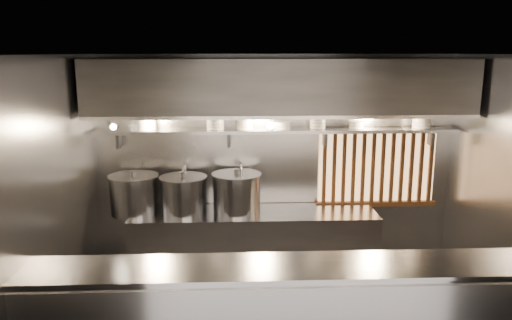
{
  "coord_description": "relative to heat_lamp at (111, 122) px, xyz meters",
  "views": [
    {
      "loc": [
        -0.53,
        -4.71,
        2.82
      ],
      "look_at": [
        -0.3,
        0.55,
        1.68
      ],
      "focal_mm": 35.0,
      "sensor_mm": 36.0,
      "label": 1
    }
  ],
  "objects": [
    {
      "name": "wall_back",
      "position": [
        1.9,
        0.65,
        -0.67
      ],
      "size": [
        4.5,
        0.0,
        4.5
      ],
      "primitive_type": "plane",
      "rotation": [
        1.57,
        0.0,
        0.0
      ],
      "color": "gray",
      "rests_on": "floor"
    },
    {
      "name": "stock_pot_right",
      "position": [
        1.39,
        0.3,
        -0.92
      ],
      "size": [
        0.79,
        0.79,
        0.52
      ],
      "rotation": [
        0.0,
        0.0,
        0.41
      ],
      "color": "#9C9CA2",
      "rests_on": "cooking_bench"
    },
    {
      "name": "stock_pot_mid",
      "position": [
        0.75,
        0.29,
        -0.94
      ],
      "size": [
        0.68,
        0.68,
        0.5
      ],
      "rotation": [
        0.0,
        0.0,
        0.21
      ],
      "color": "#9C9CA2",
      "rests_on": "cooking_bench"
    },
    {
      "name": "bowl_shelf",
      "position": [
        1.9,
        0.47,
        -0.19
      ],
      "size": [
        4.4,
        0.34,
        0.04
      ],
      "primitive_type": "cube",
      "color": "#9C9CA2",
      "rests_on": "wall_back"
    },
    {
      "name": "wood_screen",
      "position": [
        3.2,
        0.6,
        -0.69
      ],
      "size": [
        1.56,
        0.09,
        1.04
      ],
      "color": "#F3B16D",
      "rests_on": "wall_back"
    },
    {
      "name": "faucet_right",
      "position": [
        1.45,
        0.52,
        -0.76
      ],
      "size": [
        0.04,
        0.3,
        0.5
      ],
      "color": "silver",
      "rests_on": "wall_back"
    },
    {
      "name": "bowl_stack_6",
      "position": [
        3.69,
        0.47,
        -0.08
      ],
      "size": [
        0.24,
        0.24,
        0.17
      ],
      "color": "white",
      "rests_on": "bowl_shelf"
    },
    {
      "name": "heat_lamp",
      "position": [
        0.0,
        0.0,
        0.0
      ],
      "size": [
        0.25,
        0.35,
        0.2
      ],
      "color": "#9C9CA2",
      "rests_on": "exhaust_hood"
    },
    {
      "name": "bowl_stack_0",
      "position": [
        0.31,
        0.47,
        -0.1
      ],
      "size": [
        0.24,
        0.24,
        0.13
      ],
      "color": "white",
      "rests_on": "bowl_shelf"
    },
    {
      "name": "bowl_stack_4",
      "position": [
        2.39,
        0.47,
        -0.08
      ],
      "size": [
        0.21,
        0.21,
        0.17
      ],
      "color": "white",
      "rests_on": "bowl_shelf"
    },
    {
      "name": "bowl_stack_2",
      "position": [
        1.49,
        0.47,
        -0.1
      ],
      "size": [
        0.22,
        0.22,
        0.13
      ],
      "color": "white",
      "rests_on": "bowl_shelf"
    },
    {
      "name": "stock_pot_left",
      "position": [
        0.15,
        0.31,
        -0.93
      ],
      "size": [
        0.66,
        0.66,
        0.51
      ],
      "rotation": [
        0.0,
        0.0,
        -0.11
      ],
      "color": "#9C9CA2",
      "rests_on": "cooking_bench"
    },
    {
      "name": "cooking_bench",
      "position": [
        1.6,
        0.28,
        -1.62
      ],
      "size": [
        3.0,
        0.7,
        0.9
      ],
      "primitive_type": "cube",
      "color": "#9C9CA2",
      "rests_on": "floor"
    },
    {
      "name": "exhaust_hood",
      "position": [
        1.9,
        0.25,
        0.36
      ],
      "size": [
        4.4,
        0.81,
        0.65
      ],
      "color": "#2D2D30",
      "rests_on": "ceiling"
    },
    {
      "name": "bowl_stack_5",
      "position": [
        2.87,
        0.47,
        -0.12
      ],
      "size": [
        0.2,
        0.2,
        0.09
      ],
      "color": "white",
      "rests_on": "bowl_shelf"
    },
    {
      "name": "ceiling",
      "position": [
        1.9,
        -0.85,
        0.73
      ],
      "size": [
        4.5,
        4.5,
        0.0
      ],
      "primitive_type": "plane",
      "rotation": [
        3.14,
        0.0,
        0.0
      ],
      "color": "black",
      "rests_on": "wall_back"
    },
    {
      "name": "wall_left",
      "position": [
        -0.35,
        -0.85,
        -0.67
      ],
      "size": [
        0.0,
        3.0,
        3.0
      ],
      "primitive_type": "plane",
      "rotation": [
        1.57,
        0.0,
        1.57
      ],
      "color": "gray",
      "rests_on": "floor"
    },
    {
      "name": "faucet_left",
      "position": [
        0.75,
        0.52,
        -0.76
      ],
      "size": [
        0.04,
        0.3,
        0.5
      ],
      "color": "silver",
      "rests_on": "wall_back"
    },
    {
      "name": "bowl_stack_3",
      "position": [
        1.95,
        0.47,
        -0.12
      ],
      "size": [
        0.23,
        0.23,
        0.09
      ],
      "color": "white",
      "rests_on": "bowl_shelf"
    },
    {
      "name": "wall_right",
      "position": [
        4.15,
        -0.85,
        -0.67
      ],
      "size": [
        0.0,
        3.0,
        3.0
      ],
      "primitive_type": "plane",
      "rotation": [
        1.57,
        0.0,
        -1.57
      ],
      "color": "gray",
      "rests_on": "floor"
    },
    {
      "name": "bowl_stack_1",
      "position": [
        1.14,
        0.47,
        -0.1
      ],
      "size": [
        0.22,
        0.22,
        0.13
      ],
      "color": "white",
      "rests_on": "bowl_shelf"
    },
    {
      "name": "pendant_bulb",
      "position": [
        1.8,
        0.35,
        -0.11
      ],
      "size": [
        0.09,
        0.09,
        0.19
      ],
      "color": "#2D2D30",
      "rests_on": "exhaust_hood"
    }
  ]
}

